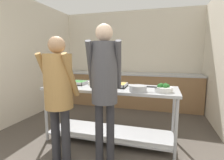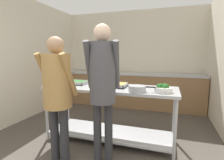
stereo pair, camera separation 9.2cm
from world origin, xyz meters
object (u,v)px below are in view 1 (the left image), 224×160
at_px(serving_tray_vegetables, 74,82).
at_px(plate_stack, 94,83).
at_px(serving_tray_roast, 113,85).
at_px(guest_serving_left, 104,79).
at_px(sauce_pan, 138,88).
at_px(guest_serving_right, 59,87).
at_px(water_bottle, 101,68).
at_px(broccoli_bowl, 164,88).

height_order(serving_tray_vegetables, plate_stack, plate_stack).
relative_size(serving_tray_vegetables, serving_tray_roast, 1.09).
distance_m(serving_tray_roast, guest_serving_left, 0.72).
height_order(plate_stack, sauce_pan, sauce_pan).
distance_m(guest_serving_right, water_bottle, 2.93).
relative_size(plate_stack, serving_tray_roast, 0.52).
bearing_deg(guest_serving_right, plate_stack, 82.89).
xyz_separation_m(sauce_pan, broccoli_bowl, (0.35, 0.06, 0.00)).
relative_size(plate_stack, guest_serving_left, 0.13).
bearing_deg(sauce_pan, serving_tray_vegetables, 165.46).
height_order(serving_tray_vegetables, guest_serving_left, guest_serving_left).
bearing_deg(broccoli_bowl, serving_tray_vegetables, 170.92).
xyz_separation_m(plate_stack, sauce_pan, (0.81, -0.34, 0.02)).
distance_m(broccoli_bowl, water_bottle, 2.86).
xyz_separation_m(plate_stack, broccoli_bowl, (1.16, -0.28, 0.02)).
bearing_deg(serving_tray_vegetables, sauce_pan, -14.54).
relative_size(serving_tray_vegetables, sauce_pan, 1.22).
height_order(serving_tray_roast, sauce_pan, sauce_pan).
relative_size(serving_tray_roast, water_bottle, 1.89).
distance_m(sauce_pan, broccoli_bowl, 0.35).
height_order(sauce_pan, water_bottle, water_bottle).
height_order(broccoli_bowl, guest_serving_right, guest_serving_right).
bearing_deg(guest_serving_left, guest_serving_right, -165.88).
bearing_deg(serving_tray_roast, sauce_pan, -30.88).
xyz_separation_m(serving_tray_roast, water_bottle, (-0.96, 2.06, 0.10)).
bearing_deg(water_bottle, plate_stack, -73.31).
height_order(sauce_pan, guest_serving_right, guest_serving_right).
bearing_deg(serving_tray_roast, plate_stack, 168.34).
distance_m(serving_tray_vegetables, guest_serving_left, 1.13).
relative_size(sauce_pan, guest_serving_left, 0.22).
relative_size(broccoli_bowl, water_bottle, 1.08).
height_order(broccoli_bowl, guest_serving_left, guest_serving_left).
xyz_separation_m(serving_tray_roast, guest_serving_right, (-0.48, -0.83, 0.09)).
bearing_deg(serving_tray_vegetables, plate_stack, 4.85).
bearing_deg(water_bottle, guest_serving_right, -80.56).
bearing_deg(guest_serving_left, sauce_pan, 49.67).
bearing_deg(broccoli_bowl, guest_serving_right, -153.67).
xyz_separation_m(broccoli_bowl, guest_serving_left, (-0.71, -0.49, 0.17)).
relative_size(guest_serving_left, water_bottle, 7.76).
xyz_separation_m(guest_serving_right, water_bottle, (-0.48, 2.89, 0.02)).
bearing_deg(sauce_pan, water_bottle, 121.17).
distance_m(broccoli_bowl, guest_serving_right, 1.42).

